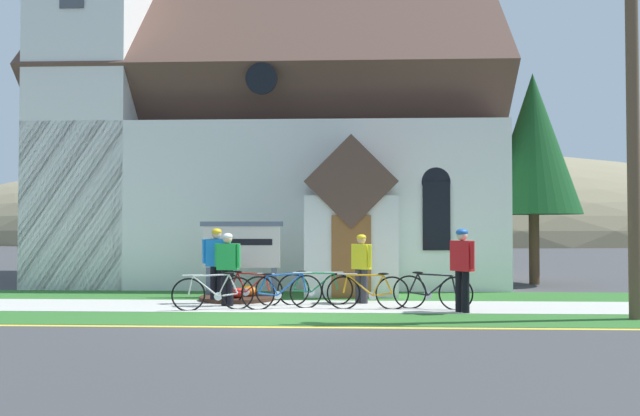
{
  "coord_description": "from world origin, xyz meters",
  "views": [
    {
      "loc": [
        1.61,
        -12.71,
        1.82
      ],
      "look_at": [
        0.96,
        3.02,
        2.26
      ],
      "focal_mm": 35.98,
      "sensor_mm": 36.0,
      "label": 1
    }
  ],
  "objects_px": {
    "bicycle_green": "(315,288)",
    "cyclist_in_white_jersey": "(361,263)",
    "bicycle_red": "(214,293)",
    "bicycle_blue": "(432,292)",
    "cyclist_in_red_jersey": "(217,259)",
    "church_sign": "(241,247)",
    "bicycle_black": "(249,289)",
    "cyclist_in_yellow_jersey": "(462,263)",
    "roadside_conifer": "(533,144)",
    "bicycle_yellow": "(282,291)",
    "utility_pole": "(627,68)",
    "cyclist_in_blue_jersey": "(227,263)",
    "bicycle_orange": "(368,292)"
  },
  "relations": [
    {
      "from": "cyclist_in_yellow_jersey",
      "to": "cyclist_in_white_jersey",
      "type": "relative_size",
      "value": 1.09
    },
    {
      "from": "bicycle_blue",
      "to": "bicycle_yellow",
      "type": "xyz_separation_m",
      "value": [
        -3.29,
        -0.09,
        0.0
      ]
    },
    {
      "from": "bicycle_yellow",
      "to": "cyclist_in_yellow_jersey",
      "type": "height_order",
      "value": "cyclist_in_yellow_jersey"
    },
    {
      "from": "bicycle_orange",
      "to": "bicycle_green",
      "type": "distance_m",
      "value": 1.38
    },
    {
      "from": "cyclist_in_yellow_jersey",
      "to": "utility_pole",
      "type": "height_order",
      "value": "utility_pole"
    },
    {
      "from": "bicycle_blue",
      "to": "cyclist_in_red_jersey",
      "type": "height_order",
      "value": "cyclist_in_red_jersey"
    },
    {
      "from": "bicycle_orange",
      "to": "cyclist_in_blue_jersey",
      "type": "relative_size",
      "value": 1.09
    },
    {
      "from": "church_sign",
      "to": "cyclist_in_yellow_jersey",
      "type": "relative_size",
      "value": 1.2
    },
    {
      "from": "bicycle_red",
      "to": "bicycle_green",
      "type": "xyz_separation_m",
      "value": [
        2.16,
        0.97,
        0.0
      ]
    },
    {
      "from": "church_sign",
      "to": "cyclist_in_white_jersey",
      "type": "distance_m",
      "value": 3.24
    },
    {
      "from": "cyclist_in_red_jersey",
      "to": "bicycle_green",
      "type": "bearing_deg",
      "value": -4.14
    },
    {
      "from": "bicycle_black",
      "to": "bicycle_blue",
      "type": "height_order",
      "value": "bicycle_blue"
    },
    {
      "from": "bicycle_blue",
      "to": "roadside_conifer",
      "type": "xyz_separation_m",
      "value": [
        4.0,
        6.17,
        4.01
      ]
    },
    {
      "from": "bicycle_orange",
      "to": "bicycle_black",
      "type": "xyz_separation_m",
      "value": [
        -2.73,
        0.72,
        -0.02
      ]
    },
    {
      "from": "bicycle_green",
      "to": "cyclist_in_white_jersey",
      "type": "relative_size",
      "value": 1.08
    },
    {
      "from": "bicycle_red",
      "to": "utility_pole",
      "type": "distance_m",
      "value": 9.64
    },
    {
      "from": "bicycle_red",
      "to": "church_sign",
      "type": "bearing_deg",
      "value": 85.11
    },
    {
      "from": "bicycle_blue",
      "to": "roadside_conifer",
      "type": "distance_m",
      "value": 8.38
    },
    {
      "from": "bicycle_red",
      "to": "bicycle_blue",
      "type": "bearing_deg",
      "value": 3.89
    },
    {
      "from": "roadside_conifer",
      "to": "bicycle_yellow",
      "type": "bearing_deg",
      "value": -139.32
    },
    {
      "from": "bicycle_blue",
      "to": "bicycle_green",
      "type": "distance_m",
      "value": 2.68
    },
    {
      "from": "bicycle_yellow",
      "to": "bicycle_green",
      "type": "distance_m",
      "value": 1.01
    },
    {
      "from": "utility_pole",
      "to": "bicycle_black",
      "type": "bearing_deg",
      "value": 165.53
    },
    {
      "from": "cyclist_in_yellow_jersey",
      "to": "cyclist_in_white_jersey",
      "type": "height_order",
      "value": "cyclist_in_yellow_jersey"
    },
    {
      "from": "bicycle_black",
      "to": "utility_pole",
      "type": "distance_m",
      "value": 9.26
    },
    {
      "from": "bicycle_green",
      "to": "utility_pole",
      "type": "relative_size",
      "value": 0.2
    },
    {
      "from": "cyclist_in_blue_jersey",
      "to": "cyclist_in_red_jersey",
      "type": "height_order",
      "value": "cyclist_in_red_jersey"
    },
    {
      "from": "bicycle_green",
      "to": "utility_pole",
      "type": "xyz_separation_m",
      "value": [
        6.27,
        -1.99,
        4.56
      ]
    },
    {
      "from": "cyclist_in_red_jersey",
      "to": "roadside_conifer",
      "type": "bearing_deg",
      "value": 30.99
    },
    {
      "from": "church_sign",
      "to": "bicycle_red",
      "type": "xyz_separation_m",
      "value": [
        -0.21,
        -2.4,
        -0.9
      ]
    },
    {
      "from": "cyclist_in_white_jersey",
      "to": "cyclist_in_red_jersey",
      "type": "xyz_separation_m",
      "value": [
        -3.4,
        -0.18,
        0.1
      ]
    },
    {
      "from": "bicycle_black",
      "to": "bicycle_blue",
      "type": "bearing_deg",
      "value": -9.18
    },
    {
      "from": "church_sign",
      "to": "bicycle_black",
      "type": "xyz_separation_m",
      "value": [
        0.42,
        -1.41,
        -0.91
      ]
    },
    {
      "from": "bicycle_blue",
      "to": "cyclist_in_yellow_jersey",
      "type": "distance_m",
      "value": 1.02
    },
    {
      "from": "bicycle_blue",
      "to": "cyclist_in_red_jersey",
      "type": "distance_m",
      "value": 5.04
    },
    {
      "from": "bicycle_yellow",
      "to": "cyclist_in_blue_jersey",
      "type": "distance_m",
      "value": 1.48
    },
    {
      "from": "bicycle_yellow",
      "to": "utility_pole",
      "type": "relative_size",
      "value": 0.2
    },
    {
      "from": "bicycle_green",
      "to": "bicycle_red",
      "type": "bearing_deg",
      "value": -155.85
    },
    {
      "from": "bicycle_orange",
      "to": "cyclist_in_red_jersey",
      "type": "relative_size",
      "value": 1.02
    },
    {
      "from": "bicycle_green",
      "to": "cyclist_in_white_jersey",
      "type": "height_order",
      "value": "cyclist_in_white_jersey"
    },
    {
      "from": "cyclist_in_blue_jersey",
      "to": "cyclist_in_red_jersey",
      "type": "bearing_deg",
      "value": 126.5
    },
    {
      "from": "utility_pole",
      "to": "roadside_conifer",
      "type": "xyz_separation_m",
      "value": [
        0.33,
        7.52,
        -0.55
      ]
    },
    {
      "from": "bicycle_black",
      "to": "cyclist_in_yellow_jersey",
      "type": "distance_m",
      "value": 4.89
    },
    {
      "from": "cyclist_in_white_jersey",
      "to": "bicycle_black",
      "type": "bearing_deg",
      "value": -172.99
    },
    {
      "from": "church_sign",
      "to": "bicycle_black",
      "type": "relative_size",
      "value": 1.31
    },
    {
      "from": "church_sign",
      "to": "bicycle_red",
      "type": "relative_size",
      "value": 1.24
    },
    {
      "from": "cyclist_in_yellow_jersey",
      "to": "roadside_conifer",
      "type": "distance_m",
      "value": 8.25
    },
    {
      "from": "cyclist_in_red_jersey",
      "to": "roadside_conifer",
      "type": "xyz_separation_m",
      "value": [
        8.92,
        5.36,
        3.34
      ]
    },
    {
      "from": "bicycle_orange",
      "to": "bicycle_blue",
      "type": "bearing_deg",
      "value": 2.08
    },
    {
      "from": "bicycle_black",
      "to": "cyclist_in_blue_jersey",
      "type": "xyz_separation_m",
      "value": [
        -0.45,
        -0.32,
        0.6
      ]
    }
  ]
}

